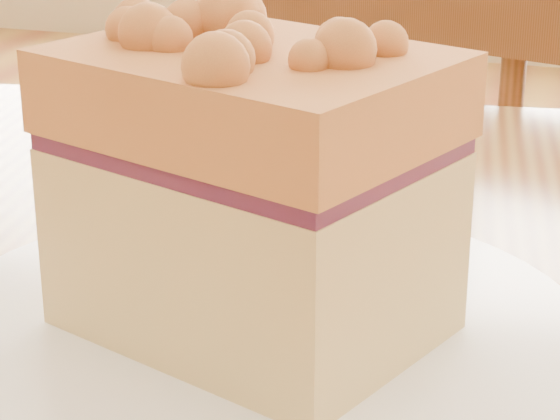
# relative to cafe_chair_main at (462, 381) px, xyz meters

# --- Properties ---
(cafe_chair_main) EXTENTS (0.47, 0.47, 0.84)m
(cafe_chair_main) POSITION_rel_cafe_chair_main_xyz_m (0.00, 0.00, 0.00)
(cafe_chair_main) COLOR brown
(cafe_chair_main) RESTS_ON ground
(plate) EXTENTS (0.24, 0.24, 0.02)m
(plate) POSITION_rel_cafe_chair_main_xyz_m (-0.00, -0.59, 0.34)
(plate) COLOR white
(plate) RESTS_ON cafe_table_main
(cake_slice) EXTENTS (0.14, 0.13, 0.11)m
(cake_slice) POSITION_rel_cafe_chair_main_xyz_m (-0.00, -0.59, 0.40)
(cake_slice) COLOR tan
(cake_slice) RESTS_ON plate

